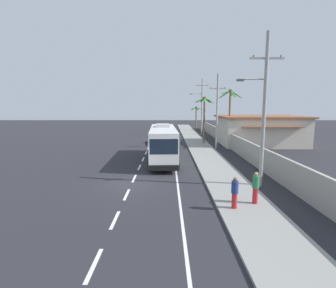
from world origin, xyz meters
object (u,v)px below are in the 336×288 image
(motorcycle_beside_bus, at_px, (174,142))
(palm_second, at_px, (229,105))
(pedestrian_near_kerb, at_px, (234,192))
(utility_pole_mid, at_px, (217,111))
(utility_pole_far, at_px, (201,106))
(palm_third, at_px, (196,113))
(roadside_building, at_px, (259,130))
(utility_pole_nearest, at_px, (263,108))
(palm_nearest, at_px, (204,108))
(pedestrian_midwalk, at_px, (255,187))
(coach_bus_foreground, at_px, (162,142))

(motorcycle_beside_bus, bearing_deg, palm_second, 11.90)
(pedestrian_near_kerb, distance_m, utility_pole_mid, 20.00)
(pedestrian_near_kerb, relative_size, utility_pole_far, 0.16)
(utility_pole_far, bearing_deg, palm_second, -79.66)
(palm_second, height_order, palm_third, palm_second)
(utility_pole_far, bearing_deg, roadside_building, -59.48)
(utility_pole_nearest, height_order, utility_pole_far, utility_pole_far)
(utility_pole_mid, xyz_separation_m, roadside_building, (6.81, 3.93, -2.81))
(palm_nearest, relative_size, roadside_building, 0.59)
(pedestrian_near_kerb, distance_m, pedestrian_midwalk, 1.47)
(utility_pole_nearest, distance_m, roadside_building, 20.76)
(pedestrian_near_kerb, bearing_deg, coach_bus_foreground, 41.31)
(palm_second, bearing_deg, coach_bus_foreground, -131.36)
(pedestrian_midwalk, height_order, utility_pole_mid, utility_pole_mid)
(utility_pole_far, bearing_deg, utility_pole_mid, -90.12)
(utility_pole_nearest, height_order, utility_pole_mid, utility_pole_nearest)
(pedestrian_midwalk, bearing_deg, coach_bus_foreground, -166.85)
(coach_bus_foreground, xyz_separation_m, utility_pole_nearest, (6.73, -8.32, 3.45))
(motorcycle_beside_bus, bearing_deg, pedestrian_near_kerb, -82.82)
(palm_second, bearing_deg, roadside_building, 11.13)
(pedestrian_near_kerb, bearing_deg, motorcycle_beside_bus, 30.61)
(motorcycle_beside_bus, relative_size, palm_nearest, 0.29)
(utility_pole_nearest, distance_m, palm_third, 39.15)
(pedestrian_midwalk, bearing_deg, pedestrian_near_kerb, -74.24)
(pedestrian_midwalk, height_order, roadside_building, roadside_building)
(pedestrian_near_kerb, bearing_deg, utility_pole_far, 19.00)
(motorcycle_beside_bus, relative_size, roadside_building, 0.17)
(motorcycle_beside_bus, xyz_separation_m, utility_pole_nearest, (5.38, -16.87, 4.68))
(pedestrian_midwalk, bearing_deg, palm_second, 159.26)
(pedestrian_near_kerb, xyz_separation_m, utility_pole_far, (2.70, 34.88, 4.47))
(palm_second, distance_m, roadside_building, 5.76)
(utility_pole_nearest, bearing_deg, palm_nearest, 93.26)
(coach_bus_foreground, distance_m, motorcycle_beside_bus, 8.75)
(motorcycle_beside_bus, bearing_deg, palm_third, 76.62)
(motorcycle_beside_bus, height_order, palm_third, palm_third)
(pedestrian_midwalk, bearing_deg, palm_third, 166.94)
(coach_bus_foreground, relative_size, utility_pole_nearest, 1.07)
(palm_nearest, xyz_separation_m, palm_second, (3.32, -1.02, 0.40))
(palm_second, bearing_deg, pedestrian_midwalk, -99.50)
(utility_pole_mid, xyz_separation_m, utility_pole_far, (0.03, 15.43, 0.62))
(pedestrian_midwalk, relative_size, utility_pole_far, 0.17)
(pedestrian_midwalk, xyz_separation_m, utility_pole_far, (1.39, 34.21, 4.41))
(utility_pole_nearest, xyz_separation_m, utility_pole_mid, (-0.08, 15.43, -0.47))
(palm_third, bearing_deg, pedestrian_near_kerb, -93.53)
(utility_pole_far, height_order, palm_nearest, utility_pole_far)
(motorcycle_beside_bus, distance_m, palm_third, 23.09)
(utility_pole_nearest, height_order, palm_second, utility_pole_nearest)
(motorcycle_beside_bus, height_order, pedestrian_near_kerb, pedestrian_near_kerb)
(utility_pole_mid, bearing_deg, utility_pole_nearest, -89.71)
(pedestrian_near_kerb, bearing_deg, utility_pole_mid, 15.62)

